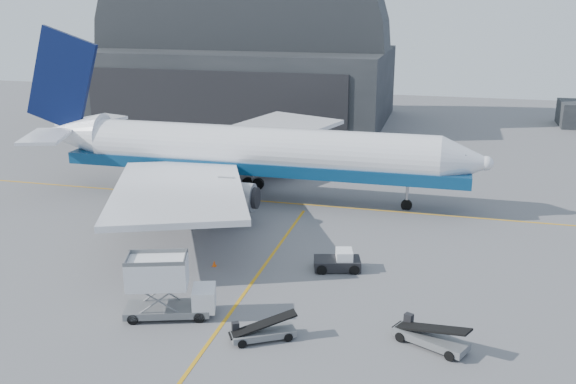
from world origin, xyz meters
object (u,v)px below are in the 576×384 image
(belt_loader_b, at_px, (430,337))
(catering_truck, at_px, (166,288))
(airliner, at_px, (243,152))
(belt_loader_a, at_px, (262,332))
(pushback_tug, at_px, (339,262))

(belt_loader_b, bearing_deg, catering_truck, -152.27)
(catering_truck, height_order, belt_loader_b, catering_truck)
(airliner, relative_size, belt_loader_a, 12.14)
(airliner, relative_size, pushback_tug, 12.76)
(pushback_tug, distance_m, belt_loader_b, 12.42)
(catering_truck, relative_size, belt_loader_b, 1.31)
(catering_truck, distance_m, belt_loader_b, 17.26)
(belt_loader_a, distance_m, belt_loader_b, 10.33)
(belt_loader_a, bearing_deg, pushback_tug, 47.13)
(belt_loader_a, xyz_separation_m, belt_loader_b, (10.17, 1.82, 0.07))
(belt_loader_a, bearing_deg, airliner, 80.62)
(catering_truck, distance_m, pushback_tug, 14.38)
(pushback_tug, relative_size, belt_loader_a, 0.95)
(catering_truck, relative_size, belt_loader_a, 1.53)
(pushback_tug, bearing_deg, belt_loader_a, -117.38)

